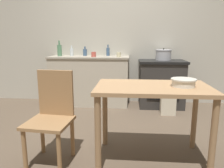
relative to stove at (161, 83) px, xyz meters
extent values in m
plane|color=brown|center=(-0.80, -1.28, -0.41)|extent=(14.00, 14.00, 0.00)
cube|color=#B2AD9E|center=(-0.80, 0.30, 0.87)|extent=(8.00, 0.07, 2.55)
cube|color=#B2A893|center=(-1.28, 0.02, 0.01)|extent=(1.38, 0.48, 0.85)
cube|color=gray|center=(-1.28, 0.02, 0.45)|extent=(1.41, 0.51, 0.03)
cube|color=#2D2B28|center=(0.00, 0.00, -0.02)|extent=(0.75, 0.53, 0.78)
cube|color=black|center=(0.00, 0.00, 0.39)|extent=(0.79, 0.57, 0.04)
cube|color=black|center=(0.00, -0.27, -0.07)|extent=(0.53, 0.01, 0.33)
cube|color=#A87F56|center=(-0.34, -1.79, 0.32)|extent=(1.07, 0.64, 0.03)
cylinder|color=#97724E|center=(-0.82, -2.06, -0.05)|extent=(0.06, 0.06, 0.71)
cylinder|color=#97724E|center=(0.15, -2.06, -0.05)|extent=(0.06, 0.06, 0.71)
cylinder|color=#97724E|center=(-0.82, -1.52, -0.05)|extent=(0.06, 0.06, 0.71)
cylinder|color=#97724E|center=(0.15, -1.52, -0.05)|extent=(0.06, 0.06, 0.71)
cube|color=#997047|center=(-1.31, -1.94, 0.00)|extent=(0.44, 0.44, 0.03)
cube|color=#997047|center=(-1.29, -1.76, 0.24)|extent=(0.36, 0.06, 0.46)
cylinder|color=#997047|center=(-1.49, -2.09, -0.21)|extent=(0.04, 0.04, 0.39)
cylinder|color=#997047|center=(-1.16, -2.12, -0.21)|extent=(0.04, 0.04, 0.39)
cylinder|color=#997047|center=(-1.45, -1.76, -0.21)|extent=(0.04, 0.04, 0.39)
cylinder|color=#997047|center=(-1.13, -1.79, -0.21)|extent=(0.04, 0.04, 0.39)
cube|color=beige|center=(0.06, -0.44, -0.25)|extent=(0.23, 0.16, 0.33)
cylinder|color=#A8A8AD|center=(0.03, 0.08, 0.49)|extent=(0.27, 0.27, 0.16)
cylinder|color=#A8A8AD|center=(0.03, 0.08, 0.58)|extent=(0.28, 0.28, 0.02)
sphere|color=black|center=(0.03, 0.08, 0.60)|extent=(0.02, 0.02, 0.02)
cylinder|color=silver|center=(-0.06, -1.80, 0.37)|extent=(0.21, 0.21, 0.07)
cylinder|color=beige|center=(-0.06, -1.80, 0.40)|extent=(0.23, 0.23, 0.01)
cylinder|color=silver|center=(-1.61, 0.09, 0.53)|extent=(0.06, 0.06, 0.14)
cylinder|color=silver|center=(-1.61, 0.09, 0.63)|extent=(0.02, 0.02, 0.05)
cylinder|color=#517F5B|center=(-1.82, 0.06, 0.56)|extent=(0.08, 0.08, 0.20)
cylinder|color=#517F5B|center=(-1.82, 0.06, 0.70)|extent=(0.03, 0.03, 0.08)
cylinder|color=#3D5675|center=(-1.38, 0.14, 0.53)|extent=(0.07, 0.07, 0.12)
cylinder|color=#3D5675|center=(-1.38, 0.14, 0.61)|extent=(0.03, 0.03, 0.05)
cylinder|color=#3D5675|center=(-0.96, 0.17, 0.54)|extent=(0.06, 0.06, 0.14)
cylinder|color=#3D5675|center=(-0.96, 0.17, 0.64)|extent=(0.02, 0.02, 0.06)
cylinder|color=#B74C42|center=(-1.18, -0.08, 0.51)|extent=(0.08, 0.08, 0.08)
cylinder|color=beige|center=(-0.75, -0.07, 0.51)|extent=(0.07, 0.07, 0.08)
camera|label=1|loc=(-0.56, -3.82, 0.77)|focal=35.00mm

